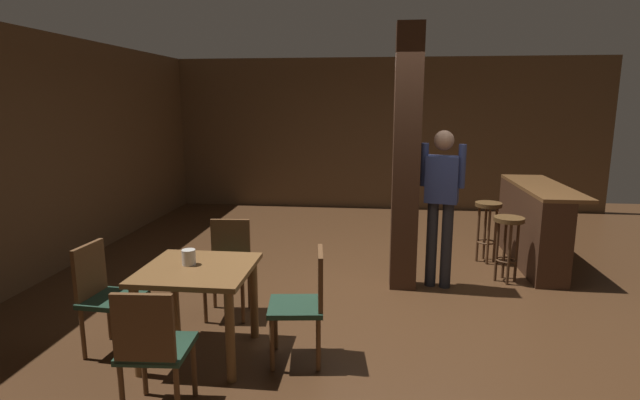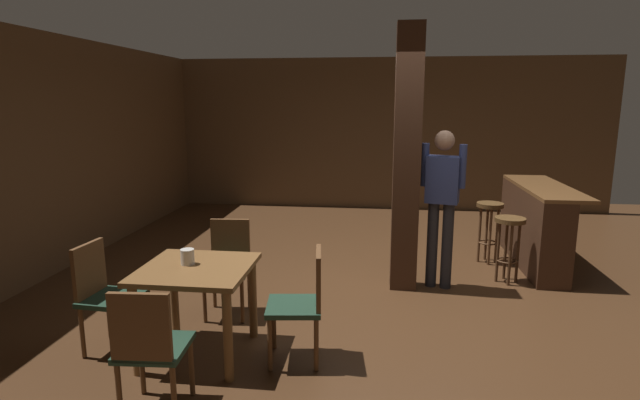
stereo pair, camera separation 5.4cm
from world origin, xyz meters
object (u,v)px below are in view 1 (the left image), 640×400
Objects in this scene: dining_table at (198,284)px; chair_south at (152,346)px; napkin_cup at (189,257)px; chair_west at (104,292)px; bar_counter at (532,224)px; standing_person at (441,198)px; bar_stool_mid at (488,218)px; bar_stool_near at (508,234)px; chair_east at (305,300)px; chair_north at (229,262)px.

dining_table is 0.84m from chair_south.
chair_south is at bearing -84.70° from napkin_cup.
dining_table is at bearing 0.88° from chair_west.
bar_counter reaches higher than chair_south.
chair_south reaches higher than napkin_cup.
standing_person is 2.23× the size of bar_stool_mid.
chair_south is 0.48× the size of bar_counter.
dining_table is 1.13× the size of bar_stool_near.
bar_counter reaches higher than napkin_cup.
chair_east is at bearing 0.89° from chair_west.
standing_person is 0.94× the size of bar_counter.
standing_person reaches higher than chair_west.
chair_west is 1.19× the size of bar_stool_near.
bar_counter is at bearing 37.12° from standing_person.
chair_east is 2.19m from standing_person.
bar_counter is at bearing 29.31° from chair_north.
bar_stool_mid is at bearing 53.18° from standing_person.
chair_west is at bearing -179.11° from chair_east.
dining_table is 1.10× the size of bar_stool_mid.
chair_west is 1.15× the size of bar_stool_mid.
chair_south is 1.00× the size of chair_north.
bar_counter is (3.41, 2.66, -0.30)m from napkin_cup.
napkin_cup reaches higher than dining_table.
bar_stool_near is (2.87, 2.84, 0.05)m from chair_south.
bar_stool_near is (3.65, 2.02, 0.05)m from chair_west.
bar_stool_mid is (2.79, 2.71, -0.04)m from dining_table.
bar_stool_near is (2.86, 2.01, -0.05)m from dining_table.
chair_west is 1.13m from chair_south.
chair_west is at bearing -148.19° from standing_person.
napkin_cup is 0.07× the size of standing_person.
chair_west reaches higher than bar_stool_mid.
chair_east is at bearing -132.53° from bar_counter.
bar_stool_near is at bearing 22.18° from chair_north.
standing_person reaches higher than bar_stool_mid.
chair_east is at bearing -1.90° from napkin_cup.
dining_table is 0.95× the size of chair_south.
chair_north is 1.19× the size of bar_stool_near.
chair_west is at bearing -146.51° from bar_counter.
napkin_cup is (-0.08, 0.87, 0.30)m from chair_south.
bar_counter is (2.47, 2.69, 0.00)m from chair_east.
chair_north is (0.78, 0.85, 0.00)m from chair_west.
chair_west is 1.15m from chair_north.
standing_person is at bearing -126.82° from bar_stool_mid.
chair_north is 3.82m from bar_counter.
chair_south is 4.86m from bar_counter.
chair_east is 1.15× the size of bar_stool_mid.
standing_person is at bearing 55.00° from chair_east.
chair_east is (0.86, 0.84, 0.00)m from chair_south.
bar_counter is 0.84m from bar_stool_near.
bar_stool_mid is at bearing 44.21° from dining_table.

